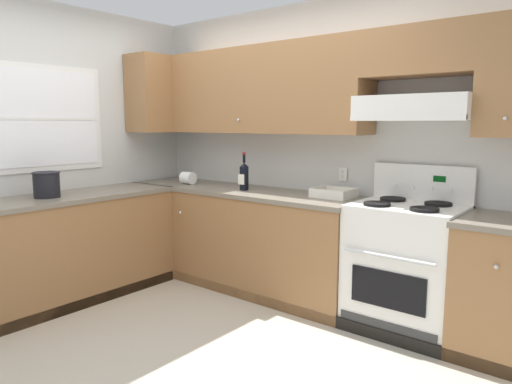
{
  "coord_description": "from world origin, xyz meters",
  "views": [
    {
      "loc": [
        2.49,
        -2.03,
        1.51
      ],
      "look_at": [
        0.28,
        0.7,
        1.0
      ],
      "focal_mm": 33.3,
      "sensor_mm": 36.0,
      "label": 1
    }
  ],
  "objects_px": {
    "stove": "(405,266)",
    "bucket": "(47,184)",
    "wine_bottle": "(244,176)",
    "paper_towel_roll": "(188,178)",
    "bowl": "(334,194)"
  },
  "relations": [
    {
      "from": "wine_bottle",
      "to": "bucket",
      "type": "height_order",
      "value": "wine_bottle"
    },
    {
      "from": "stove",
      "to": "bucket",
      "type": "height_order",
      "value": "stove"
    },
    {
      "from": "stove",
      "to": "bowl",
      "type": "xyz_separation_m",
      "value": [
        -0.66,
        0.11,
        0.46
      ]
    },
    {
      "from": "stove",
      "to": "bucket",
      "type": "xyz_separation_m",
      "value": [
        -2.47,
        -1.38,
        0.54
      ]
    },
    {
      "from": "wine_bottle",
      "to": "stove",
      "type": "bearing_deg",
      "value": 1.62
    },
    {
      "from": "wine_bottle",
      "to": "bowl",
      "type": "relative_size",
      "value": 1.07
    },
    {
      "from": "wine_bottle",
      "to": "bucket",
      "type": "distance_m",
      "value": 1.65
    },
    {
      "from": "stove",
      "to": "wine_bottle",
      "type": "relative_size",
      "value": 3.51
    },
    {
      "from": "bowl",
      "to": "bucket",
      "type": "relative_size",
      "value": 1.46
    },
    {
      "from": "wine_bottle",
      "to": "paper_towel_roll",
      "type": "relative_size",
      "value": 2.54
    },
    {
      "from": "stove",
      "to": "wine_bottle",
      "type": "xyz_separation_m",
      "value": [
        -1.5,
        -0.04,
        0.56
      ]
    },
    {
      "from": "stove",
      "to": "wine_bottle",
      "type": "height_order",
      "value": "wine_bottle"
    },
    {
      "from": "bucket",
      "to": "paper_towel_roll",
      "type": "xyz_separation_m",
      "value": [
        0.27,
        1.31,
        -0.05
      ]
    },
    {
      "from": "wine_bottle",
      "to": "paper_towel_roll",
      "type": "xyz_separation_m",
      "value": [
        -0.71,
        -0.03,
        -0.07
      ]
    },
    {
      "from": "bucket",
      "to": "wine_bottle",
      "type": "bearing_deg",
      "value": 53.97
    }
  ]
}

